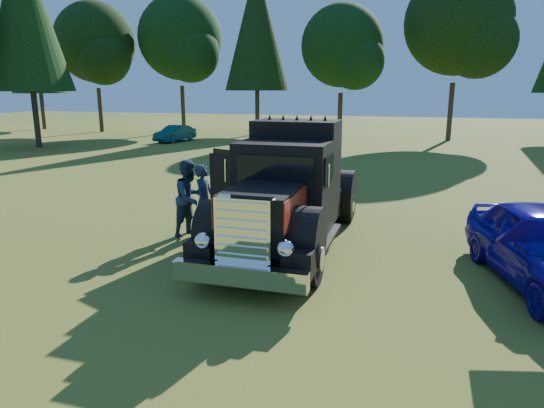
{
  "coord_description": "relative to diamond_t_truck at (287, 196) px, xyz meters",
  "views": [
    {
      "loc": [
        1.68,
        -8.17,
        3.77
      ],
      "look_at": [
        -1.16,
        1.45,
        1.36
      ],
      "focal_mm": 32.0,
      "sensor_mm": 36.0,
      "label": 1
    }
  ],
  "objects": [
    {
      "name": "distant_teal_car",
      "position": [
        -13.81,
        20.8,
        -0.7
      ],
      "size": [
        1.88,
        3.71,
        1.17
      ],
      "primitive_type": "imported",
      "rotation": [
        0.0,
        0.0,
        -0.19
      ],
      "color": "#0A3A3C",
      "rests_on": "ground"
    },
    {
      "name": "ground",
      "position": [
        1.14,
        -2.68,
        -1.28
      ],
      "size": [
        120.0,
        120.0,
        0.0
      ],
      "primitive_type": "plane",
      "color": "#3B5B1A",
      "rests_on": "ground"
    },
    {
      "name": "spectator_near",
      "position": [
        -2.38,
        0.5,
        -0.35
      ],
      "size": [
        0.44,
        0.68,
        1.85
      ],
      "primitive_type": "imported",
      "rotation": [
        0.0,
        0.0,
        1.57
      ],
      "color": "#22224F",
      "rests_on": "ground"
    },
    {
      "name": "spectator_far",
      "position": [
        -2.69,
        0.31,
        -0.29
      ],
      "size": [
        1.02,
        1.16,
        1.99
      ],
      "primitive_type": "imported",
      "rotation": [
        0.0,
        0.0,
        1.25
      ],
      "color": "#1A2B3E",
      "rests_on": "ground"
    },
    {
      "name": "diamond_t_truck",
      "position": [
        0.0,
        0.0,
        0.0
      ],
      "size": [
        3.32,
        7.16,
        3.0
      ],
      "color": "black",
      "rests_on": "ground"
    },
    {
      "name": "treeline",
      "position": [
        -1.42,
        24.73,
        6.42
      ],
      "size": [
        72.1,
        24.04,
        13.84
      ],
      "color": "#2D2116",
      "rests_on": "ground"
    }
  ]
}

